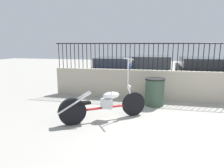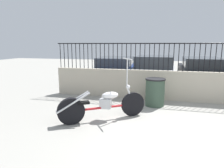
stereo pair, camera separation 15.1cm
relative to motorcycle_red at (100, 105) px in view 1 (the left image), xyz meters
name	(u,v)px [view 1 (the left image)]	position (x,y,z in m)	size (l,w,h in m)	color
ground_plane	(197,145)	(2.14, -0.78, -0.39)	(40.00, 40.00, 0.00)	gray
low_wall	(181,86)	(2.14, 2.35, 0.11)	(8.95, 0.18, 1.00)	#B2A893
fence_railing	(183,53)	(2.14, 2.35, 1.19)	(8.95, 0.04, 0.92)	black
motorcycle_red	(100,105)	(0.00, 0.00, 0.00)	(1.96, 1.41, 1.53)	black
trash_bin	(155,92)	(1.29, 1.60, 0.04)	(0.61, 0.61, 0.85)	#334738
car_blue	(114,69)	(-0.78, 5.28, 0.25)	(2.05, 4.70, 1.25)	black
car_silver	(152,69)	(1.11, 5.50, 0.28)	(2.02, 4.37, 1.33)	black
car_black	(198,71)	(3.22, 5.46, 0.26)	(1.83, 4.54, 1.28)	black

